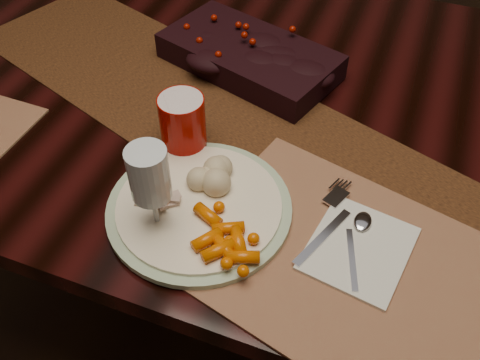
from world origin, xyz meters
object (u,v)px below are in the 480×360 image
at_px(dining_table, 279,222).
at_px(turkey_shreds, 157,198).
at_px(baby_carrots, 222,229).
at_px(placemat_main, 349,265).
at_px(dinner_plate, 199,207).
at_px(wine_glass, 152,193).
at_px(centerpiece, 249,53).
at_px(napkin, 359,248).
at_px(red_cup, 183,125).
at_px(mashed_potatoes, 211,171).

distance_m(dining_table, turkey_shreds, 0.54).
height_order(baby_carrots, turkey_shreds, baby_carrots).
relative_size(placemat_main, dinner_plate, 1.59).
distance_m(placemat_main, baby_carrots, 0.19).
bearing_deg(dinner_plate, wine_glass, -131.58).
relative_size(centerpiece, wine_glass, 2.17).
height_order(dining_table, placemat_main, placemat_main).
distance_m(turkey_shreds, napkin, 0.32).
height_order(centerpiece, red_cup, red_cup).
bearing_deg(red_cup, napkin, -17.96).
height_order(centerpiece, placemat_main, centerpiece).
distance_m(dining_table, mashed_potatoes, 0.50).
relative_size(mashed_potatoes, red_cup, 0.74).
xyz_separation_m(dining_table, placemat_main, (0.19, -0.33, 0.38)).
height_order(dining_table, baby_carrots, baby_carrots).
xyz_separation_m(dinner_plate, baby_carrots, (0.06, -0.04, 0.02)).
xyz_separation_m(dining_table, centerpiece, (-0.11, 0.07, 0.41)).
distance_m(placemat_main, wine_glass, 0.30).
xyz_separation_m(placemat_main, napkin, (0.01, 0.03, 0.00)).
height_order(dinner_plate, baby_carrots, baby_carrots).
bearing_deg(baby_carrots, placemat_main, 6.70).
bearing_deg(red_cup, baby_carrots, -49.66).
bearing_deg(dining_table, mashed_potatoes, -101.19).
distance_m(turkey_shreds, red_cup, 0.15).
relative_size(mashed_potatoes, napkin, 0.49).
height_order(placemat_main, wine_glass, wine_glass).
xyz_separation_m(turkey_shreds, red_cup, (-0.02, 0.14, 0.03)).
height_order(centerpiece, dinner_plate, centerpiece).
relative_size(dining_table, baby_carrots, 15.87).
relative_size(centerpiece, dinner_plate, 1.22).
bearing_deg(mashed_potatoes, red_cup, 139.61).
xyz_separation_m(centerpiece, dinner_plate, (0.06, -0.39, -0.03)).
relative_size(centerpiece, placemat_main, 0.76).
xyz_separation_m(turkey_shreds, napkin, (0.31, 0.03, -0.02)).
bearing_deg(placemat_main, centerpiece, 141.04).
relative_size(mashed_potatoes, turkey_shreds, 1.16).
bearing_deg(centerpiece, mashed_potatoes, -80.02).
bearing_deg(centerpiece, dining_table, -33.37).
height_order(placemat_main, red_cup, red_cup).
bearing_deg(centerpiece, napkin, -50.36).
distance_m(baby_carrots, mashed_potatoes, 0.11).
bearing_deg(napkin, placemat_main, -94.34).
xyz_separation_m(mashed_potatoes, turkey_shreds, (-0.06, -0.07, -0.01)).
relative_size(placemat_main, turkey_shreds, 6.83).
xyz_separation_m(dinner_plate, wine_glass, (-0.05, -0.05, 0.07)).
xyz_separation_m(red_cup, wine_glass, (0.04, -0.17, 0.02)).
xyz_separation_m(dining_table, napkin, (0.20, -0.30, 0.38)).
bearing_deg(napkin, baby_carrots, -155.53).
height_order(dinner_plate, mashed_potatoes, mashed_potatoes).
height_order(dinner_plate, turkey_shreds, turkey_shreds).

